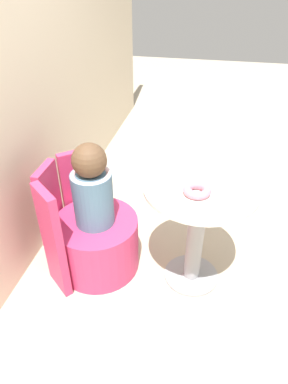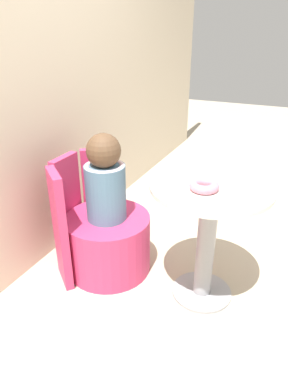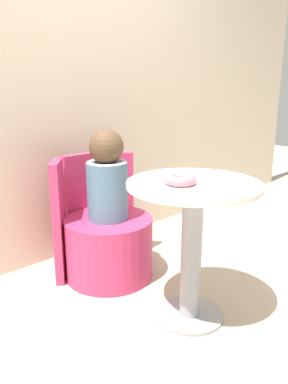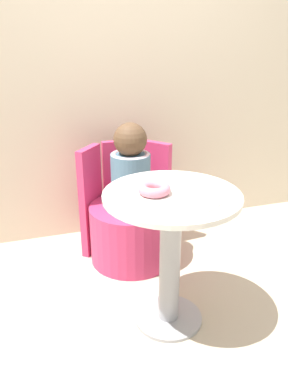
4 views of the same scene
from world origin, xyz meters
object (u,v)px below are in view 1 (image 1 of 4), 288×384
object	(u,v)px
tub_chair	(98,243)
donut	(197,190)
round_table	(197,218)
child_figure	(92,188)

from	to	relation	value
tub_chair	donut	xyz separation A→B (m)	(-0.06, -0.62, 0.56)
donut	tub_chair	bearing A→B (deg)	84.47
round_table	tub_chair	bearing A→B (deg)	91.87
child_figure	donut	xyz separation A→B (m)	(-0.06, -0.62, 0.11)
round_table	donut	world-z (taller)	donut
tub_chair	child_figure	xyz separation A→B (m)	(0.00, 0.00, 0.45)
tub_chair	donut	world-z (taller)	donut
round_table	tub_chair	xyz separation A→B (m)	(-0.02, 0.64, -0.31)
round_table	donut	size ratio (longest dim) A/B	4.81
round_table	child_figure	world-z (taller)	child_figure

